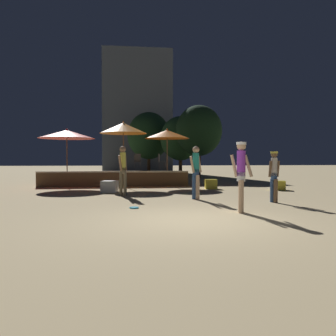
{
  "coord_description": "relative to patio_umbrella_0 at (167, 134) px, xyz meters",
  "views": [
    {
      "loc": [
        -1.39,
        -7.37,
        1.41
      ],
      "look_at": [
        0.0,
        5.08,
        1.06
      ],
      "focal_mm": 35.0,
      "sensor_mm": 36.0,
      "label": 1
    }
  ],
  "objects": [
    {
      "name": "bistro_chair_1",
      "position": [
        -1.53,
        0.76,
        -1.35
      ],
      "size": [
        0.4,
        0.4,
        0.9
      ],
      "rotation": [
        0.0,
        0.0,
        6.28
      ],
      "color": "#2D3338",
      "rests_on": "wooden_deck"
    },
    {
      "name": "background_tree_0",
      "position": [
        2.95,
        6.12,
        0.73
      ],
      "size": [
        3.29,
        3.29,
        5.23
      ],
      "color": "#3D2B1C",
      "rests_on": "ground"
    },
    {
      "name": "background_tree_1",
      "position": [
        -0.32,
        11.84,
        0.74
      ],
      "size": [
        3.74,
        3.74,
        5.48
      ],
      "color": "#3D2B1C",
      "rests_on": "ground"
    },
    {
      "name": "distant_building",
      "position": [
        -1.2,
        17.83,
        3.6
      ],
      "size": [
        7.07,
        3.62,
        12.56
      ],
      "color": "#4C5666",
      "rests_on": "ground"
    },
    {
      "name": "person_3",
      "position": [
        0.38,
        -5.75,
        -1.65
      ],
      "size": [
        0.52,
        0.4,
        1.84
      ],
      "rotation": [
        0.0,
        0.0,
        2.19
      ],
      "color": "tan",
      "rests_on": "ground"
    },
    {
      "name": "wooden_deck",
      "position": [
        -2.73,
        0.9,
        -2.32
      ],
      "size": [
        7.58,
        2.41,
        0.79
      ],
      "color": "brown",
      "rests_on": "ground"
    },
    {
      "name": "background_tree_2",
      "position": [
        2.07,
        9.08,
        0.36
      ],
      "size": [
        3.22,
        3.22,
        4.82
      ],
      "color": "#3D2B1C",
      "rests_on": "ground"
    },
    {
      "name": "patio_umbrella_1",
      "position": [
        -5.07,
        -0.02,
        -0.04
      ],
      "size": [
        2.78,
        2.78,
        2.94
      ],
      "color": "brown",
      "rests_on": "ground"
    },
    {
      "name": "bistro_chair_0",
      "position": [
        -0.22,
        1.47,
        -1.35
      ],
      "size": [
        0.42,
        0.42,
        0.9
      ],
      "rotation": [
        0.0,
        0.0,
        1.32
      ],
      "color": "#47474C",
      "rests_on": "wooden_deck"
    },
    {
      "name": "person_1",
      "position": [
        2.73,
        -6.83,
        -1.76
      ],
      "size": [
        0.45,
        0.28,
        1.66
      ],
      "rotation": [
        0.0,
        0.0,
        5.03
      ],
      "color": "#2D4C7F",
      "rests_on": "ground"
    },
    {
      "name": "cube_seat_0",
      "position": [
        1.86,
        -1.92,
        -2.46
      ],
      "size": [
        0.59,
        0.59,
        0.44
      ],
      "rotation": [
        0.0,
        0.0,
        -0.1
      ],
      "color": "yellow",
      "rests_on": "ground"
    },
    {
      "name": "person_2",
      "position": [
        -2.17,
        -4.38,
        -1.62
      ],
      "size": [
        0.35,
        0.51,
        1.89
      ],
      "rotation": [
        0.0,
        0.0,
        5.74
      ],
      "color": "#72664C",
      "rests_on": "ground"
    },
    {
      "name": "patio_umbrella_0",
      "position": [
        0.0,
        0.0,
        0.0
      ],
      "size": [
        2.32,
        2.32,
        2.99
      ],
      "color": "brown",
      "rests_on": "ground"
    },
    {
      "name": "ground_plane",
      "position": [
        -0.45,
        -9.55,
        -2.68
      ],
      "size": [
        120.0,
        120.0,
        0.0
      ],
      "primitive_type": "plane",
      "color": "#D1B784"
    },
    {
      "name": "patio_umbrella_2",
      "position": [
        -2.25,
        -0.34,
        0.26
      ],
      "size": [
        2.34,
        2.34,
        3.29
      ],
      "color": "brown",
      "rests_on": "ground"
    },
    {
      "name": "person_0",
      "position": [
        1.01,
        -8.64,
        -1.6
      ],
      "size": [
        0.59,
        0.3,
        1.86
      ],
      "rotation": [
        0.0,
        0.0,
        1.29
      ],
      "color": "tan",
      "rests_on": "ground"
    },
    {
      "name": "cube_seat_2",
      "position": [
        -2.77,
        -2.91,
        -2.44
      ],
      "size": [
        0.74,
        0.74,
        0.48
      ],
      "rotation": [
        0.0,
        0.0,
        -0.18
      ],
      "color": "white",
      "rests_on": "ground"
    },
    {
      "name": "cube_seat_1",
      "position": [
        4.8,
        -2.82,
        -2.48
      ],
      "size": [
        0.69,
        0.69,
        0.41
      ],
      "rotation": [
        0.0,
        0.0,
        -0.39
      ],
      "color": "yellow",
      "rests_on": "ground"
    },
    {
      "name": "frisbee_disc",
      "position": [
        -1.78,
        -7.57,
        -2.66
      ],
      "size": [
        0.27,
        0.27,
        0.03
      ],
      "color": "#33B2D8",
      "rests_on": "ground"
    }
  ]
}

